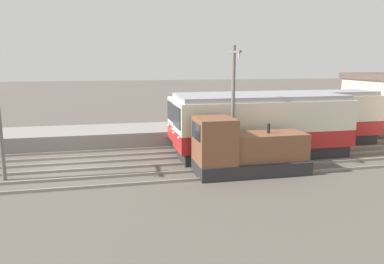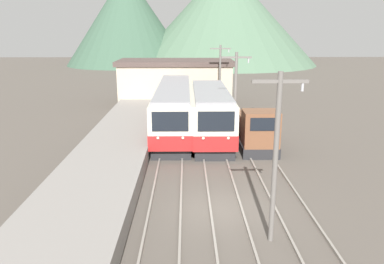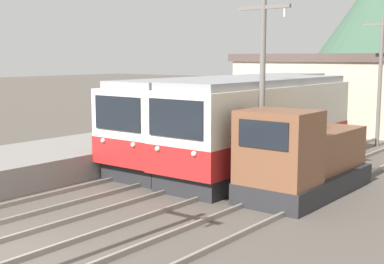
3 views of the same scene
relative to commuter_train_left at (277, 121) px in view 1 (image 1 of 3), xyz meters
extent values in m
plane|color=#564F47|center=(2.60, -13.88, -1.74)|extent=(200.00, 200.00, 0.00)
cube|color=gray|center=(-3.65, -13.88, -1.23)|extent=(4.50, 54.00, 1.00)
cube|color=gray|center=(-0.72, -13.88, -1.67)|extent=(0.10, 60.00, 0.14)
cube|color=gray|center=(0.72, -13.88, -1.67)|extent=(0.10, 60.00, 0.14)
cube|color=gray|center=(2.08, -13.88, -1.67)|extent=(0.10, 60.00, 0.14)
cube|color=gray|center=(3.52, -13.88, -1.67)|extent=(0.10, 60.00, 0.14)
cube|color=gray|center=(5.08, -13.88, -1.67)|extent=(0.10, 60.00, 0.14)
cube|color=gray|center=(6.52, -13.88, -1.67)|extent=(0.10, 60.00, 0.14)
cube|color=#28282B|center=(0.00, 0.01, -1.39)|extent=(2.58, 14.27, 0.70)
cube|color=silver|center=(0.00, 0.01, 0.35)|extent=(2.80, 14.86, 2.76)
cube|color=red|center=(0.00, 0.01, -0.54)|extent=(2.84, 14.90, 0.99)
cube|color=black|center=(0.00, -7.46, 0.90)|extent=(2.24, 0.06, 1.22)
sphere|color=silver|center=(-0.77, -7.47, -0.15)|extent=(0.18, 0.18, 0.18)
sphere|color=silver|center=(0.77, -7.47, -0.15)|extent=(0.18, 0.18, 0.18)
cube|color=#939399|center=(0.00, 0.01, 1.87)|extent=(2.46, 14.27, 0.28)
cube|color=#28282B|center=(2.80, -2.19, -1.39)|extent=(2.58, 10.31, 0.70)
cube|color=silver|center=(2.80, -2.19, 0.37)|extent=(2.80, 10.73, 2.80)
cube|color=red|center=(2.80, -2.19, -0.53)|extent=(2.84, 10.77, 1.01)
cube|color=black|center=(2.80, -7.59, 0.93)|extent=(2.24, 0.06, 1.23)
sphere|color=silver|center=(2.03, -7.60, -0.14)|extent=(0.18, 0.18, 0.18)
sphere|color=silver|center=(3.57, -7.60, -0.14)|extent=(0.18, 0.18, 0.18)
cube|color=#939399|center=(2.80, -2.19, 1.91)|extent=(2.46, 10.31, 0.28)
cube|color=#28282B|center=(5.80, -4.19, -1.39)|extent=(2.40, 5.88, 0.70)
cube|color=brown|center=(5.80, -6.19, 0.11)|extent=(2.28, 1.88, 2.30)
cube|color=black|center=(5.80, -7.15, 0.62)|extent=(1.68, 0.04, 0.83)
cube|color=brown|center=(5.80, -3.25, -0.34)|extent=(1.92, 3.90, 1.40)
cylinder|color=black|center=(5.80, -3.25, 0.61)|extent=(0.16, 0.16, 0.50)
cylinder|color=slate|center=(4.30, -4.71, 1.58)|extent=(0.20, 0.20, 6.63)
cube|color=slate|center=(4.30, -4.71, 4.55)|extent=(2.00, 0.12, 0.12)
cylinder|color=#B2B2B7|center=(5.10, -4.71, 4.35)|extent=(0.10, 0.10, 0.30)
camera|label=1|loc=(23.67, -11.41, 4.02)|focal=35.00mm
camera|label=2|loc=(1.00, -29.61, 6.30)|focal=35.00mm
camera|label=3|loc=(13.77, -20.67, 2.88)|focal=50.00mm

